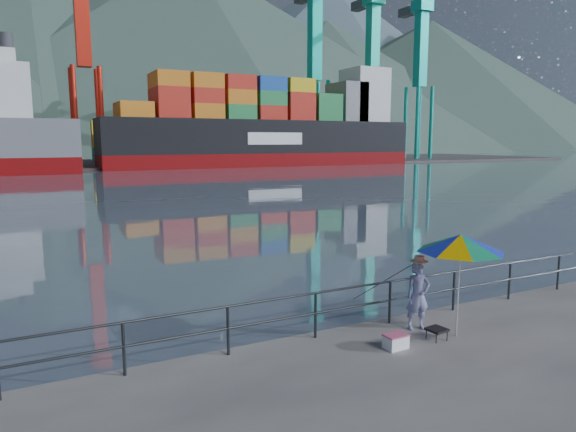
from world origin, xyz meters
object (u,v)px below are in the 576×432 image
(container_ship, at_px, (273,131))
(beach_umbrella, at_px, (461,243))
(cooler_bag, at_px, (396,342))
(fisherman, at_px, (418,296))

(container_ship, bearing_deg, beach_umbrella, -112.37)
(beach_umbrella, distance_m, container_ship, 81.25)
(cooler_bag, relative_size, container_ship, 0.01)
(beach_umbrella, bearing_deg, container_ship, 67.63)
(beach_umbrella, bearing_deg, fisherman, 123.34)
(beach_umbrella, distance_m, cooler_bag, 2.52)
(fisherman, bearing_deg, beach_umbrella, -43.89)
(beach_umbrella, relative_size, container_ship, 0.04)
(fisherman, distance_m, container_ship, 80.83)
(fisherman, relative_size, container_ship, 0.03)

